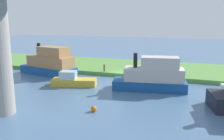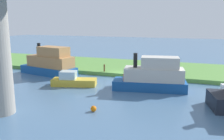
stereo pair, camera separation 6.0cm
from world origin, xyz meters
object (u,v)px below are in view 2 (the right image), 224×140
(mooring_post, at_px, (104,68))
(marker_buoy, at_px, (94,109))
(motorboat_white, at_px, (50,63))
(skiff_small, at_px, (152,77))
(person_on_bank, at_px, (148,68))
(pontoon_yellow, at_px, (73,80))

(mooring_post, height_order, marker_buoy, mooring_post)
(mooring_post, height_order, motorboat_white, motorboat_white)
(motorboat_white, bearing_deg, skiff_small, 169.14)
(skiff_small, bearing_deg, marker_buoy, 67.17)
(person_on_bank, distance_m, marker_buoy, 14.44)
(skiff_small, relative_size, pontoon_yellow, 1.52)
(mooring_post, relative_size, marker_buoy, 1.97)
(skiff_small, bearing_deg, motorboat_white, -10.86)
(mooring_post, relative_size, pontoon_yellow, 0.18)
(mooring_post, distance_m, pontoon_yellow, 6.57)
(mooring_post, bearing_deg, pontoon_yellow, 77.32)
(mooring_post, bearing_deg, motorboat_white, 17.27)
(mooring_post, xyz_separation_m, marker_buoy, (-4.18, 13.16, -0.74))
(mooring_post, relative_size, skiff_small, 0.12)
(pontoon_yellow, xyz_separation_m, marker_buoy, (-5.63, 6.76, -0.35))
(person_on_bank, relative_size, skiff_small, 0.17)
(skiff_small, bearing_deg, pontoon_yellow, 8.07)
(person_on_bank, bearing_deg, mooring_post, 11.20)
(mooring_post, height_order, skiff_small, skiff_small)
(skiff_small, height_order, marker_buoy, skiff_small)
(mooring_post, relative_size, motorboat_white, 0.11)
(motorboat_white, bearing_deg, person_on_bank, -165.39)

